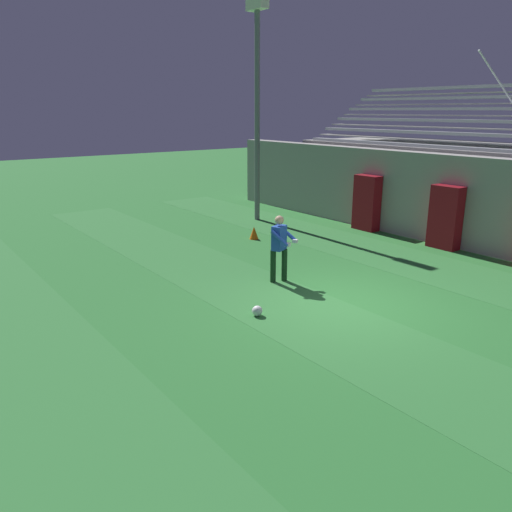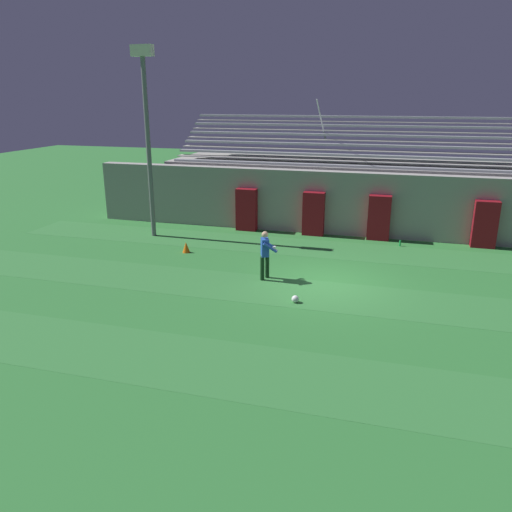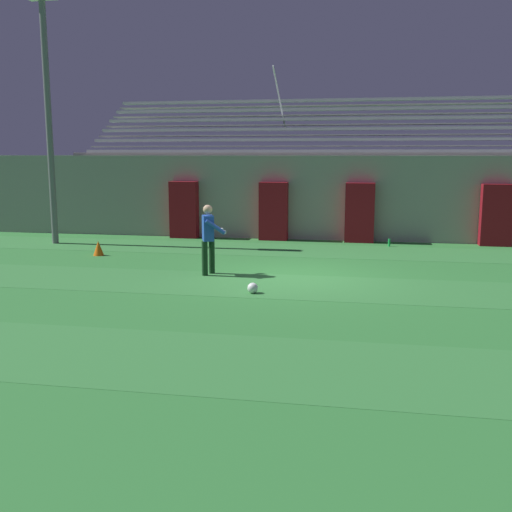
{
  "view_description": "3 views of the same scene",
  "coord_description": "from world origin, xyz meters",
  "px_view_note": "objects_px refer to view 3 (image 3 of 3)",
  "views": [
    {
      "loc": [
        6.99,
        -7.64,
        4.1
      ],
      "look_at": [
        -1.08,
        -1.55,
        1.14
      ],
      "focal_mm": 35.0,
      "sensor_mm": 36.0,
      "label": 1
    },
    {
      "loc": [
        2.0,
        -15.54,
        5.93
      ],
      "look_at": [
        -1.97,
        -1.49,
        1.25
      ],
      "focal_mm": 35.0,
      "sensor_mm": 36.0,
      "label": 2
    },
    {
      "loc": [
        1.63,
        -13.72,
        2.85
      ],
      "look_at": [
        -0.59,
        -1.77,
        0.77
      ],
      "focal_mm": 42.0,
      "sensor_mm": 36.0,
      "label": 3
    }
  ],
  "objects_px": {
    "padding_pillar_gate_left": "(274,211)",
    "soccer_ball": "(253,288)",
    "floodlight_pole": "(47,83)",
    "goalkeeper": "(209,235)",
    "traffic_cone": "(98,248)",
    "padding_pillar_gate_right": "(360,213)",
    "water_bottle": "(389,243)",
    "padding_pillar_far_left": "(184,210)",
    "padding_pillar_far_right": "(496,215)"
  },
  "relations": [
    {
      "from": "padding_pillar_far_right",
      "to": "padding_pillar_gate_left",
      "type": "bearing_deg",
      "value": 180.0
    },
    {
      "from": "padding_pillar_gate_left",
      "to": "soccer_ball",
      "type": "xyz_separation_m",
      "value": [
        0.78,
        -7.79,
        -0.85
      ]
    },
    {
      "from": "soccer_ball",
      "to": "padding_pillar_far_right",
      "type": "bearing_deg",
      "value": 51.22
    },
    {
      "from": "padding_pillar_gate_left",
      "to": "floodlight_pole",
      "type": "xyz_separation_m",
      "value": [
        -6.81,
        -2.04,
        4.04
      ]
    },
    {
      "from": "padding_pillar_far_right",
      "to": "traffic_cone",
      "type": "xyz_separation_m",
      "value": [
        -11.45,
        -3.99,
        -0.75
      ]
    },
    {
      "from": "padding_pillar_far_left",
      "to": "water_bottle",
      "type": "height_order",
      "value": "padding_pillar_far_left"
    },
    {
      "from": "padding_pillar_gate_left",
      "to": "water_bottle",
      "type": "height_order",
      "value": "padding_pillar_gate_left"
    },
    {
      "from": "padding_pillar_far_right",
      "to": "goalkeeper",
      "type": "bearing_deg",
      "value": -141.68
    },
    {
      "from": "padding_pillar_gate_right",
      "to": "goalkeeper",
      "type": "bearing_deg",
      "value": -119.7
    },
    {
      "from": "padding_pillar_gate_left",
      "to": "water_bottle",
      "type": "relative_size",
      "value": 8.04
    },
    {
      "from": "padding_pillar_gate_right",
      "to": "padding_pillar_far_right",
      "type": "xyz_separation_m",
      "value": [
        4.2,
        0.0,
        0.0
      ]
    },
    {
      "from": "padding_pillar_gate_left",
      "to": "soccer_ball",
      "type": "height_order",
      "value": "padding_pillar_gate_left"
    },
    {
      "from": "padding_pillar_gate_left",
      "to": "soccer_ball",
      "type": "distance_m",
      "value": 7.88
    },
    {
      "from": "water_bottle",
      "to": "padding_pillar_gate_right",
      "type": "bearing_deg",
      "value": 140.2
    },
    {
      "from": "padding_pillar_gate_left",
      "to": "goalkeeper",
      "type": "xyz_separation_m",
      "value": [
        -0.62,
        -6.05,
        -0.01
      ]
    },
    {
      "from": "padding_pillar_far_left",
      "to": "padding_pillar_far_right",
      "type": "height_order",
      "value": "same"
    },
    {
      "from": "goalkeeper",
      "to": "floodlight_pole",
      "type": "bearing_deg",
      "value": 147.07
    },
    {
      "from": "padding_pillar_far_right",
      "to": "traffic_cone",
      "type": "relative_size",
      "value": 4.59
    },
    {
      "from": "padding_pillar_gate_left",
      "to": "water_bottle",
      "type": "xyz_separation_m",
      "value": [
        3.78,
        -0.78,
        -0.84
      ]
    },
    {
      "from": "padding_pillar_gate_right",
      "to": "water_bottle",
      "type": "bearing_deg",
      "value": -39.8
    },
    {
      "from": "padding_pillar_far_right",
      "to": "soccer_ball",
      "type": "relative_size",
      "value": 8.77
    },
    {
      "from": "soccer_ball",
      "to": "water_bottle",
      "type": "bearing_deg",
      "value": 66.84
    },
    {
      "from": "traffic_cone",
      "to": "water_bottle",
      "type": "bearing_deg",
      "value": 21.36
    },
    {
      "from": "padding_pillar_far_right",
      "to": "floodlight_pole",
      "type": "distance_m",
      "value": 14.57
    },
    {
      "from": "floodlight_pole",
      "to": "traffic_cone",
      "type": "height_order",
      "value": "floodlight_pole"
    },
    {
      "from": "padding_pillar_gate_right",
      "to": "floodlight_pole",
      "type": "distance_m",
      "value": 10.66
    },
    {
      "from": "water_bottle",
      "to": "padding_pillar_gate_left",
      "type": "bearing_deg",
      "value": 168.27
    },
    {
      "from": "padding_pillar_far_left",
      "to": "soccer_ball",
      "type": "xyz_separation_m",
      "value": [
        3.88,
        -7.79,
        -0.85
      ]
    },
    {
      "from": "padding_pillar_gate_left",
      "to": "floodlight_pole",
      "type": "relative_size",
      "value": 0.24
    },
    {
      "from": "floodlight_pole",
      "to": "goalkeeper",
      "type": "distance_m",
      "value": 8.42
    },
    {
      "from": "soccer_ball",
      "to": "water_bottle",
      "type": "relative_size",
      "value": 0.92
    },
    {
      "from": "floodlight_pole",
      "to": "soccer_ball",
      "type": "relative_size",
      "value": 35.92
    },
    {
      "from": "soccer_ball",
      "to": "floodlight_pole",
      "type": "bearing_deg",
      "value": 142.82
    },
    {
      "from": "goalkeeper",
      "to": "water_bottle",
      "type": "xyz_separation_m",
      "value": [
        4.39,
        5.27,
        -0.83
      ]
    },
    {
      "from": "padding_pillar_far_left",
      "to": "traffic_cone",
      "type": "distance_m",
      "value": 4.26
    },
    {
      "from": "padding_pillar_gate_left",
      "to": "padding_pillar_far_left",
      "type": "xyz_separation_m",
      "value": [
        -3.1,
        0.0,
        0.0
      ]
    },
    {
      "from": "padding_pillar_far_left",
      "to": "padding_pillar_gate_right",
      "type": "bearing_deg",
      "value": 0.0
    },
    {
      "from": "padding_pillar_gate_left",
      "to": "padding_pillar_far_left",
      "type": "relative_size",
      "value": 1.0
    },
    {
      "from": "padding_pillar_gate_right",
      "to": "soccer_ball",
      "type": "bearing_deg",
      "value": -104.79
    },
    {
      "from": "padding_pillar_gate_right",
      "to": "soccer_ball",
      "type": "xyz_separation_m",
      "value": [
        -2.06,
        -7.79,
        -0.85
      ]
    },
    {
      "from": "padding_pillar_gate_left",
      "to": "padding_pillar_far_left",
      "type": "distance_m",
      "value": 3.1
    },
    {
      "from": "padding_pillar_gate_right",
      "to": "water_bottle",
      "type": "relative_size",
      "value": 8.04
    },
    {
      "from": "padding_pillar_far_left",
      "to": "floodlight_pole",
      "type": "distance_m",
      "value": 5.85
    },
    {
      "from": "floodlight_pole",
      "to": "water_bottle",
      "type": "xyz_separation_m",
      "value": [
        10.59,
        1.25,
        -4.89
      ]
    },
    {
      "from": "floodlight_pole",
      "to": "goalkeeper",
      "type": "xyz_separation_m",
      "value": [
        6.2,
        -4.01,
        -4.05
      ]
    },
    {
      "from": "floodlight_pole",
      "to": "soccer_ball",
      "type": "distance_m",
      "value": 10.71
    },
    {
      "from": "padding_pillar_far_right",
      "to": "floodlight_pole",
      "type": "xyz_separation_m",
      "value": [
        -13.85,
        -2.04,
        4.04
      ]
    },
    {
      "from": "floodlight_pole",
      "to": "traffic_cone",
      "type": "bearing_deg",
      "value": -39.1
    },
    {
      "from": "padding_pillar_gate_left",
      "to": "traffic_cone",
      "type": "xyz_separation_m",
      "value": [
        -4.41,
        -3.99,
        -0.75
      ]
    },
    {
      "from": "traffic_cone",
      "to": "water_bottle",
      "type": "xyz_separation_m",
      "value": [
        8.19,
        3.2,
        -0.09
      ]
    }
  ]
}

